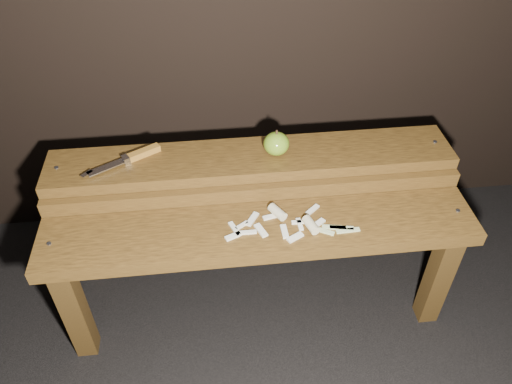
{
  "coord_description": "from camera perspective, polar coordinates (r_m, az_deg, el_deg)",
  "views": [
    {
      "loc": [
        -0.12,
        -1.0,
        1.39
      ],
      "look_at": [
        0.0,
        0.06,
        0.45
      ],
      "focal_mm": 35.0,
      "sensor_mm": 36.0,
      "label": 1
    }
  ],
  "objects": [
    {
      "name": "bench_front_tier",
      "position": [
        1.4,
        0.56,
        -6.23
      ],
      "size": [
        1.2,
        0.2,
        0.42
      ],
      "color": "#39260E",
      "rests_on": "ground"
    },
    {
      "name": "ground",
      "position": [
        1.71,
        0.23,
        -12.69
      ],
      "size": [
        60.0,
        60.0,
        0.0
      ],
      "primitive_type": "plane",
      "color": "black"
    },
    {
      "name": "bench_rear_tier",
      "position": [
        1.52,
        -0.45,
        1.61
      ],
      "size": [
        1.2,
        0.21,
        0.5
      ],
      "color": "#39260E",
      "rests_on": "ground"
    },
    {
      "name": "apple",
      "position": [
        1.46,
        2.34,
        5.54
      ],
      "size": [
        0.08,
        0.08,
        0.08
      ],
      "color": "olive",
      "rests_on": "bench_rear_tier"
    },
    {
      "name": "knife",
      "position": [
        1.49,
        -13.74,
        3.98
      ],
      "size": [
        0.22,
        0.13,
        0.02
      ],
      "color": "#986221",
      "rests_on": "bench_rear_tier"
    },
    {
      "name": "apple_scraps",
      "position": [
        1.36,
        3.98,
        -3.48
      ],
      "size": [
        0.37,
        0.14,
        0.03
      ],
      "color": "beige",
      "rests_on": "bench_front_tier"
    }
  ]
}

